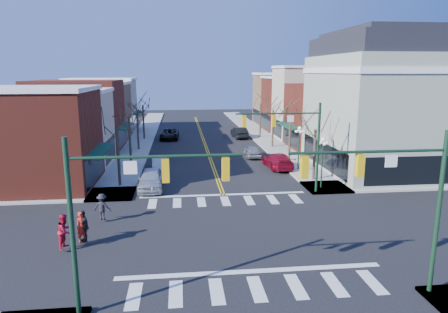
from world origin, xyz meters
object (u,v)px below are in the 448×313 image
object	(u,v)px
victorian_corner	(386,102)
lamppost_corner	(323,154)
pedestrian_red_a	(82,227)
car_left_near	(151,179)
lamppost_midblock	(299,140)
car_left_mid	(159,163)
car_right_mid	(252,151)
pedestrian_dark_b	(102,207)
car_left_far	(170,134)
car_right_near	(278,161)
pedestrian_red_b	(65,231)
pedestrian_dark_a	(83,226)
car_right_far	(239,132)

from	to	relation	value
victorian_corner	lamppost_corner	world-z (taller)	victorian_corner
pedestrian_red_a	victorian_corner	bearing A→B (deg)	-5.94
car_left_near	lamppost_midblock	bearing A→B (deg)	19.56
car_left_near	car_left_mid	bearing A→B (deg)	86.89
car_left_near	car_right_mid	size ratio (longest dim) A/B	1.19
lamppost_midblock	car_right_mid	size ratio (longest dim) A/B	1.04
lamppost_corner	pedestrian_dark_b	xyz separation A→B (m)	(-16.53, -5.62, -1.94)
victorian_corner	car_left_far	xyz separation A→B (m)	(-21.30, 20.46, -5.90)
lamppost_corner	car_right_near	world-z (taller)	lamppost_corner
car_left_near	lamppost_corner	bearing A→B (deg)	-6.31
pedestrian_red_b	pedestrian_dark_a	xyz separation A→B (m)	(0.79, 0.78, -0.05)
lamppost_corner	pedestrian_red_a	bearing A→B (deg)	-152.07
car_left_near	car_right_near	xyz separation A→B (m)	(12.15, 6.03, -0.08)
car_left_near	pedestrian_red_b	xyz separation A→B (m)	(-3.80, -11.20, 0.27)
car_right_near	car_right_mid	bearing A→B (deg)	-77.96
pedestrian_dark_a	pedestrian_red_b	bearing A→B (deg)	-85.38
car_left_mid	car_right_near	size ratio (longest dim) A/B	0.76
car_right_mid	car_right_far	bearing A→B (deg)	-89.88
car_left_mid	car_left_far	distance (m)	18.20
car_right_near	pedestrian_dark_a	distance (m)	22.37
pedestrian_red_b	pedestrian_dark_a	size ratio (longest dim) A/B	1.05
car_left_mid	car_left_near	bearing A→B (deg)	-96.86
lamppost_corner	car_right_far	bearing A→B (deg)	96.19
victorian_corner	pedestrian_red_b	size ratio (longest dim) A/B	7.43
car_right_mid	lamppost_midblock	bearing A→B (deg)	119.80
car_right_mid	pedestrian_dark_a	xyz separation A→B (m)	(-13.57, -21.91, 0.35)
car_right_mid	car_right_far	size ratio (longest dim) A/B	0.86
pedestrian_red_b	lamppost_corner	bearing A→B (deg)	-51.28
pedestrian_dark_a	car_right_near	bearing A→B (deg)	97.45
pedestrian_dark_b	pedestrian_dark_a	bearing A→B (deg)	94.56
victorian_corner	lamppost_corner	bearing A→B (deg)	-144.14
victorian_corner	pedestrian_dark_a	bearing A→B (deg)	-149.45
lamppost_midblock	pedestrian_dark_a	xyz separation A→B (m)	(-16.96, -15.41, -1.90)
lamppost_midblock	car_left_far	size ratio (longest dim) A/B	0.79
pedestrian_red_b	pedestrian_dark_a	distance (m)	1.11
car_right_mid	car_right_near	bearing A→B (deg)	108.50
car_left_mid	car_right_near	bearing A→B (deg)	-7.34
car_right_mid	pedestrian_red_b	distance (m)	26.85
car_right_mid	car_right_far	distance (m)	13.49
car_left_mid	victorian_corner	bearing A→B (deg)	-9.75
car_right_near	pedestrian_dark_a	xyz separation A→B (m)	(-15.16, -16.45, 0.30)
lamppost_corner	pedestrian_dark_a	distance (m)	19.25
lamppost_midblock	pedestrian_dark_a	distance (m)	22.99
lamppost_corner	car_left_far	xyz separation A→B (m)	(-13.00, 26.46, -2.21)
pedestrian_red_a	pedestrian_red_b	size ratio (longest dim) A/B	0.92
victorian_corner	car_right_mid	world-z (taller)	victorian_corner
lamppost_corner	car_right_near	xyz separation A→B (m)	(-1.80, 7.55, -2.20)
car_right_far	pedestrian_dark_b	distance (m)	34.88
victorian_corner	car_left_near	distance (m)	23.43
car_right_near	car_right_far	xyz separation A→B (m)	(-1.07, 18.93, 0.03)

